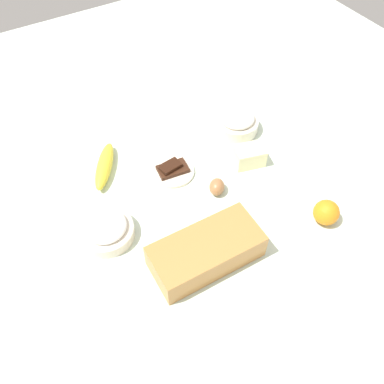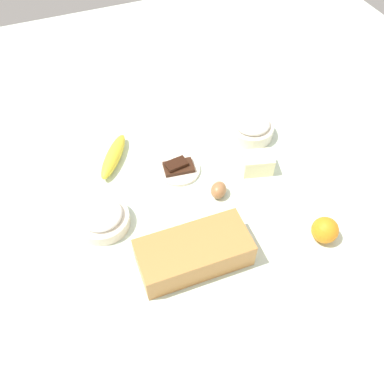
% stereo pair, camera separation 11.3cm
% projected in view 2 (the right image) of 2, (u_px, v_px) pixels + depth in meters
% --- Properties ---
extents(ground_plane, '(2.40, 2.40, 0.02)m').
position_uv_depth(ground_plane, '(192.00, 203.00, 1.17)').
color(ground_plane, silver).
extents(loaf_pan, '(0.28, 0.14, 0.08)m').
position_uv_depth(loaf_pan, '(194.00, 252.00, 1.00)').
color(loaf_pan, '#B77A3D').
rests_on(loaf_pan, ground_plane).
extents(flour_bowl, '(0.14, 0.14, 0.07)m').
position_uv_depth(flour_bowl, '(251.00, 128.00, 1.30)').
color(flour_bowl, silver).
rests_on(flour_bowl, ground_plane).
extents(sugar_bowl, '(0.15, 0.15, 0.06)m').
position_uv_depth(sugar_bowl, '(102.00, 218.00, 1.09)').
color(sugar_bowl, silver).
rests_on(sugar_bowl, ground_plane).
extents(banana, '(0.14, 0.18, 0.04)m').
position_uv_depth(banana, '(113.00, 156.00, 1.24)').
color(banana, yellow).
rests_on(banana, ground_plane).
extents(orange_fruit, '(0.07, 0.07, 0.07)m').
position_uv_depth(orange_fruit, '(325.00, 230.00, 1.05)').
color(orange_fruit, orange).
rests_on(orange_fruit, ground_plane).
extents(butter_block, '(0.10, 0.09, 0.06)m').
position_uv_depth(butter_block, '(257.00, 163.00, 1.21)').
color(butter_block, '#F4EDB2').
rests_on(butter_block, ground_plane).
extents(egg_near_butter, '(0.07, 0.07, 0.04)m').
position_uv_depth(egg_near_butter, '(219.00, 190.00, 1.16)').
color(egg_near_butter, '#9F6A40').
rests_on(egg_near_butter, ground_plane).
extents(chocolate_plate, '(0.13, 0.13, 0.03)m').
position_uv_depth(chocolate_plate, '(178.00, 168.00, 1.22)').
color(chocolate_plate, silver).
rests_on(chocolate_plate, ground_plane).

